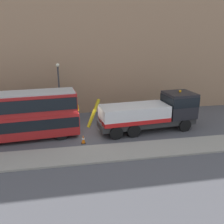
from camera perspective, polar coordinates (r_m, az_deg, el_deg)
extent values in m
plane|color=#4C4C51|center=(22.34, -5.47, -4.99)|extent=(120.00, 120.00, 0.00)
cube|color=gray|center=(18.52, -4.27, -9.72)|extent=(60.00, 2.80, 0.15)
cube|color=#9E7A5B|center=(27.41, -7.33, 16.33)|extent=(60.00, 1.20, 16.00)
cube|color=#2D2D2D|center=(22.83, 8.15, -2.28)|extent=(9.17, 3.06, 0.55)
cube|color=black|center=(23.85, 15.35, 1.72)|extent=(2.84, 2.84, 2.30)
cube|color=black|center=(23.73, 15.44, 2.76)|extent=(2.86, 2.86, 0.90)
cube|color=silver|center=(22.04, 5.17, -0.23)|extent=(6.32, 3.17, 1.40)
cube|color=red|center=(22.20, 5.13, -1.51)|extent=(6.33, 3.22, 0.36)
cylinder|color=#B79914|center=(20.95, -4.33, -0.31)|extent=(1.25, 0.40, 2.52)
sphere|color=orange|center=(23.55, 15.60, 4.69)|extent=(0.24, 0.24, 0.24)
cylinder|color=black|center=(25.30, 13.96, -1.29)|extent=(1.19, 0.45, 1.16)
cylinder|color=black|center=(23.52, 16.60, -2.97)|extent=(1.19, 0.45, 1.16)
cylinder|color=black|center=(23.30, 3.19, -2.43)|extent=(1.19, 0.45, 1.16)
cylinder|color=black|center=(21.35, 5.13, -4.40)|extent=(1.19, 0.45, 1.16)
cylinder|color=black|center=(22.85, -0.61, -2.82)|extent=(1.19, 0.45, 1.16)
cylinder|color=black|center=(20.87, 1.01, -4.87)|extent=(1.19, 0.45, 1.16)
cube|color=#AD1E1E|center=(22.09, -22.28, -2.98)|extent=(11.19, 3.54, 1.90)
cube|color=#AD1E1E|center=(21.56, -22.84, 1.51)|extent=(10.96, 3.42, 1.70)
cube|color=black|center=(22.01, -22.36, -2.37)|extent=(11.08, 3.58, 0.90)
cube|color=black|center=(21.54, -22.87, 1.76)|extent=(10.86, 3.56, 1.00)
cube|color=#B2B2B2|center=(21.35, -23.12, 3.85)|extent=(10.73, 3.30, 0.12)
cube|color=yellow|center=(21.70, -8.10, 1.33)|extent=(0.20, 1.50, 0.44)
cylinder|color=black|center=(23.21, -12.23, -3.06)|extent=(1.06, 0.40, 1.04)
cylinder|color=black|center=(21.21, -11.80, -5.06)|extent=(1.06, 0.40, 1.04)
cone|color=orange|center=(20.31, -6.72, -6.33)|extent=(0.32, 0.32, 0.72)
cylinder|color=white|center=(20.29, -6.72, -6.24)|extent=(0.21, 0.21, 0.10)
cube|color=black|center=(20.45, -6.68, -7.20)|extent=(0.36, 0.36, 0.04)
cylinder|color=#38383D|center=(25.84, -12.17, 4.24)|extent=(0.16, 0.16, 5.50)
sphere|color=#EAE5C6|center=(25.35, -12.59, 10.63)|extent=(0.36, 0.36, 0.36)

